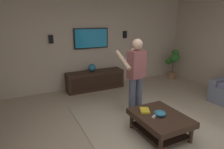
% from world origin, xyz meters
% --- Properties ---
extents(ground_plane, '(8.09, 8.09, 0.00)m').
position_xyz_m(ground_plane, '(0.00, 0.00, 0.00)').
color(ground_plane, tan).
extents(wall_back_tv, '(0.10, 6.94, 2.79)m').
position_xyz_m(wall_back_tv, '(3.17, 0.00, 1.39)').
color(wall_back_tv, '#BCA893').
rests_on(wall_back_tv, ground).
extents(area_rug, '(3.16, 2.38, 0.01)m').
position_xyz_m(area_rug, '(0.26, -0.23, 0.01)').
color(area_rug, tan).
rests_on(area_rug, ground).
extents(coffee_table, '(1.00, 0.80, 0.40)m').
position_xyz_m(coffee_table, '(0.06, -0.23, 0.30)').
color(coffee_table, '#332116').
rests_on(coffee_table, ground).
extents(media_console, '(0.45, 1.70, 0.55)m').
position_xyz_m(media_console, '(2.84, -0.09, 0.28)').
color(media_console, '#332116').
rests_on(media_console, ground).
extents(tv, '(0.05, 1.04, 0.58)m').
position_xyz_m(tv, '(3.08, -0.09, 1.49)').
color(tv, black).
extents(person_standing, '(0.60, 0.61, 1.64)m').
position_xyz_m(person_standing, '(1.00, -0.31, 0.93)').
color(person_standing, '#4C5166').
rests_on(person_standing, ground).
extents(potted_plant_tall, '(0.43, 0.47, 1.02)m').
position_xyz_m(potted_plant_tall, '(2.67, -2.94, 0.63)').
color(potted_plant_tall, '#9E6B4C').
rests_on(potted_plant_tall, ground).
extents(bowl, '(0.20, 0.20, 0.09)m').
position_xyz_m(bowl, '(0.05, -0.21, 0.45)').
color(bowl, teal).
rests_on(bowl, coffee_table).
extents(remote_white, '(0.11, 0.15, 0.02)m').
position_xyz_m(remote_white, '(0.06, -0.11, 0.41)').
color(remote_white, white).
rests_on(remote_white, coffee_table).
extents(book, '(0.27, 0.25, 0.04)m').
position_xyz_m(book, '(0.30, -0.07, 0.42)').
color(book, gold).
rests_on(book, coffee_table).
extents(vase_round, '(0.22, 0.22, 0.22)m').
position_xyz_m(vase_round, '(2.88, -0.02, 0.66)').
color(vase_round, teal).
rests_on(vase_round, media_console).
extents(wall_speaker_left, '(0.06, 0.12, 0.22)m').
position_xyz_m(wall_speaker_left, '(3.09, -1.22, 1.56)').
color(wall_speaker_left, black).
extents(wall_speaker_right, '(0.06, 0.12, 0.22)m').
position_xyz_m(wall_speaker_right, '(3.09, 1.05, 1.50)').
color(wall_speaker_right, black).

